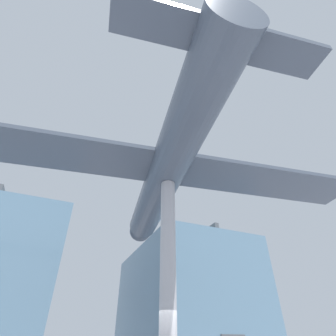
% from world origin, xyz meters
% --- Properties ---
extents(glass_pavilion_right, '(9.09, 13.63, 10.10)m').
position_xyz_m(glass_pavilion_right, '(7.92, 14.84, 4.76)').
color(glass_pavilion_right, '#60849E').
rests_on(glass_pavilion_right, ground_plane).
extents(support_pylon_central, '(0.57, 0.57, 7.23)m').
position_xyz_m(support_pylon_central, '(0.00, 0.00, 3.62)').
color(support_pylon_central, '#B7B7BC').
rests_on(support_pylon_central, ground_plane).
extents(suspended_airplane, '(18.43, 14.83, 2.85)m').
position_xyz_m(suspended_airplane, '(0.02, 0.12, 8.06)').
color(suspended_airplane, '#4C5666').
rests_on(suspended_airplane, support_pylon_central).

